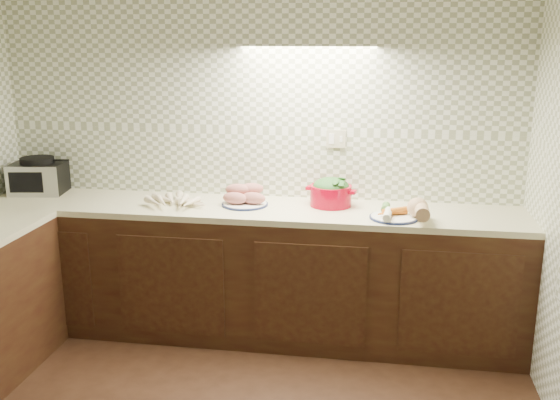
# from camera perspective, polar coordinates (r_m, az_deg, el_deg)

# --- Properties ---
(room) EXTENTS (3.60, 3.60, 2.60)m
(room) POSITION_cam_1_polar(r_m,az_deg,el_deg) (2.56, -10.18, 6.40)
(room) COLOR black
(room) RESTS_ON ground
(counter) EXTENTS (3.60, 3.60, 0.90)m
(counter) POSITION_cam_1_polar(r_m,az_deg,el_deg) (3.76, -15.91, -10.06)
(counter) COLOR black
(counter) RESTS_ON ground
(toaster_oven) EXTENTS (0.40, 0.33, 0.26)m
(toaster_oven) POSITION_cam_1_polar(r_m,az_deg,el_deg) (4.78, -21.22, 2.02)
(toaster_oven) COLOR black
(toaster_oven) RESTS_ON counter
(parsnip_pile) EXTENTS (0.36, 0.40, 0.07)m
(parsnip_pile) POSITION_cam_1_polar(r_m,az_deg,el_deg) (4.19, -9.57, -0.09)
(parsnip_pile) COLOR beige
(parsnip_pile) RESTS_ON counter
(sweet_potato_plate) EXTENTS (0.31, 0.31, 0.14)m
(sweet_potato_plate) POSITION_cam_1_polar(r_m,az_deg,el_deg) (4.16, -3.27, 0.28)
(sweet_potato_plate) COLOR #151D44
(sweet_potato_plate) RESTS_ON counter
(onion_bowl) EXTENTS (0.14, 0.14, 0.10)m
(onion_bowl) POSITION_cam_1_polar(r_m,az_deg,el_deg) (4.27, -3.34, 0.46)
(onion_bowl) COLOR black
(onion_bowl) RESTS_ON counter
(dutch_oven) EXTENTS (0.34, 0.33, 0.19)m
(dutch_oven) POSITION_cam_1_polar(r_m,az_deg,el_deg) (4.13, 4.67, 0.74)
(dutch_oven) COLOR #AB0019
(dutch_oven) RESTS_ON counter
(veg_plate) EXTENTS (0.37, 0.31, 0.14)m
(veg_plate) POSITION_cam_1_polar(r_m,az_deg,el_deg) (3.91, 11.35, -0.99)
(veg_plate) COLOR #151D44
(veg_plate) RESTS_ON counter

